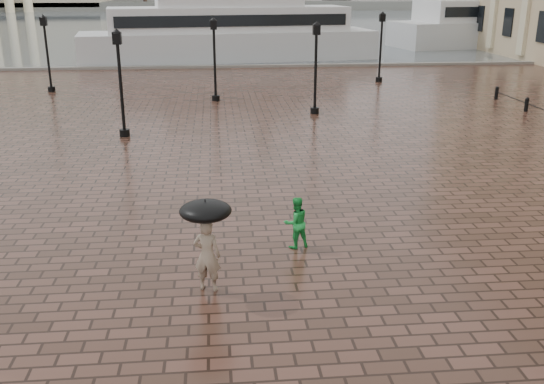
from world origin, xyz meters
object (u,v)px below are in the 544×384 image
(adult_pedestrian, at_px, (207,255))
(ferry_near, at_px, (229,30))
(ferry_far, at_px, (514,20))
(child_pedestrian, at_px, (296,222))
(street_lamps, at_px, (222,60))

(adult_pedestrian, relative_size, ferry_near, 0.06)
(ferry_near, relative_size, ferry_far, 0.94)
(adult_pedestrian, distance_m, ferry_far, 60.87)
(adult_pedestrian, height_order, ferry_far, ferry_far)
(child_pedestrian, height_order, ferry_far, ferry_far)
(ferry_near, bearing_deg, ferry_far, 10.62)
(street_lamps, height_order, ferry_near, ferry_near)
(street_lamps, height_order, ferry_far, ferry_far)
(child_pedestrian, height_order, ferry_near, ferry_near)
(street_lamps, distance_m, child_pedestrian, 20.00)
(child_pedestrian, bearing_deg, adult_pedestrian, 24.84)
(adult_pedestrian, distance_m, child_pedestrian, 2.99)
(child_pedestrian, xyz_separation_m, ferry_near, (-0.53, 39.43, 1.80))
(adult_pedestrian, height_order, child_pedestrian, adult_pedestrian)
(adult_pedestrian, xyz_separation_m, child_pedestrian, (2.19, 2.04, -0.15))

